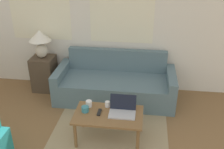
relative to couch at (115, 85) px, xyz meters
name	(u,v)px	position (x,y,z in m)	size (l,w,h in m)	color
wall_back	(85,18)	(-0.59, 0.44, 1.06)	(6.82, 0.06, 2.60)	white
rug	(113,116)	(0.04, -0.60, -0.25)	(1.67, 1.85, 0.01)	#9E8966
couch	(115,85)	(0.00, 0.00, 0.00)	(2.04, 0.84, 0.80)	slate
side_table	(44,73)	(-1.34, 0.13, 0.07)	(0.40, 0.40, 0.64)	#4C3D2D
table_lamp	(40,40)	(-1.34, 0.13, 0.72)	(0.39, 0.39, 0.50)	beige
coffee_table	(108,117)	(0.04, -1.14, 0.12)	(0.93, 0.54, 0.42)	brown
laptop	(122,110)	(0.23, -1.09, 0.22)	(0.35, 0.27, 0.23)	#B7B7BC
cup_navy	(107,104)	(0.01, -0.96, 0.21)	(0.07, 0.07, 0.08)	white
cup_yellow	(85,109)	(-0.28, -1.12, 0.21)	(0.10, 0.10, 0.08)	teal
cup_white	(89,104)	(-0.25, -0.99, 0.22)	(0.09, 0.09, 0.09)	white
tv_remote	(99,112)	(-0.08, -1.13, 0.18)	(0.05, 0.15, 0.02)	black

